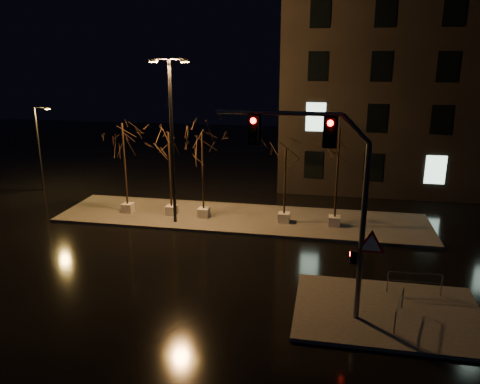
# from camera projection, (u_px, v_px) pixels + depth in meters

# --- Properties ---
(ground) EXTENTS (90.00, 90.00, 0.00)m
(ground) POSITION_uv_depth(u_px,v_px,m) (218.00, 261.00, 22.45)
(ground) COLOR black
(ground) RESTS_ON ground
(median) EXTENTS (22.00, 5.00, 0.15)m
(median) POSITION_uv_depth(u_px,v_px,m) (241.00, 218.00, 28.09)
(median) COLOR #45423E
(median) RESTS_ON ground
(sidewalk_corner) EXTENTS (7.00, 5.00, 0.15)m
(sidewalk_corner) POSITION_uv_depth(u_px,v_px,m) (388.00, 312.00, 17.77)
(sidewalk_corner) COLOR #45423E
(sidewalk_corner) RESTS_ON ground
(building) EXTENTS (25.00, 12.00, 15.00)m
(building) POSITION_uv_depth(u_px,v_px,m) (456.00, 83.00, 34.78)
(building) COLOR black
(building) RESTS_ON ground
(tree_0) EXTENTS (1.80, 1.80, 5.65)m
(tree_0) POSITION_uv_depth(u_px,v_px,m) (123.00, 144.00, 27.78)
(tree_0) COLOR beige
(tree_0) RESTS_ON median
(tree_1) EXTENTS (1.80, 1.80, 5.18)m
(tree_1) POSITION_uv_depth(u_px,v_px,m) (169.00, 151.00, 27.47)
(tree_1) COLOR beige
(tree_1) RESTS_ON median
(tree_2) EXTENTS (1.80, 1.80, 5.19)m
(tree_2) POSITION_uv_depth(u_px,v_px,m) (202.00, 152.00, 26.99)
(tree_2) COLOR beige
(tree_2) RESTS_ON median
(tree_3) EXTENTS (1.80, 1.80, 4.46)m
(tree_3) POSITION_uv_depth(u_px,v_px,m) (285.00, 165.00, 26.30)
(tree_3) COLOR beige
(tree_3) RESTS_ON median
(tree_4) EXTENTS (1.80, 1.80, 5.82)m
(tree_4) POSITION_uv_depth(u_px,v_px,m) (339.00, 149.00, 25.43)
(tree_4) COLOR beige
(tree_4) RESTS_ON median
(traffic_signal_mast) EXTENTS (6.15, 0.36, 7.51)m
(traffic_signal_mast) POSITION_uv_depth(u_px,v_px,m) (330.00, 187.00, 16.20)
(traffic_signal_mast) COLOR #55575C
(traffic_signal_mast) RESTS_ON sidewalk_corner
(streetlight_main) EXTENTS (2.30, 0.45, 9.20)m
(streetlight_main) POSITION_uv_depth(u_px,v_px,m) (172.00, 131.00, 25.83)
(streetlight_main) COLOR black
(streetlight_main) RESTS_ON median
(streetlight_far) EXTENTS (1.15, 0.54, 6.03)m
(streetlight_far) POSITION_uv_depth(u_px,v_px,m) (40.00, 145.00, 33.42)
(streetlight_far) COLOR black
(streetlight_far) RESTS_ON ground
(guard_rail_a) EXTENTS (2.14, 0.11, 0.92)m
(guard_rail_a) POSITION_uv_depth(u_px,v_px,m) (415.00, 280.00, 18.88)
(guard_rail_a) COLOR #55575C
(guard_rail_a) RESTS_ON sidewalk_corner
(guard_rail_b) EXTENTS (0.55, 1.88, 0.92)m
(guard_rail_b) POSITION_uv_depth(u_px,v_px,m) (399.00, 306.00, 16.94)
(guard_rail_b) COLOR #55575C
(guard_rail_b) RESTS_ON sidewalk_corner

